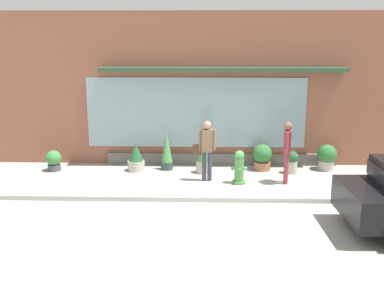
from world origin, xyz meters
name	(u,v)px	position (x,y,z in m)	size (l,w,h in m)	color
ground_plane	(224,198)	(0.00, 0.00, 0.00)	(60.00, 60.00, 0.00)	#9E9B93
curb_strip	(225,199)	(0.00, -0.20, 0.06)	(14.00, 0.24, 0.12)	#B2B2AD
storefront	(221,91)	(-0.01, 3.19, 2.27)	(14.00, 0.81, 4.63)	#935642
fire_hydrant	(239,167)	(0.44, 1.17, 0.45)	(0.44, 0.41, 0.92)	#4C8C47
pedestrian_with_handbag	(206,146)	(-0.46, 1.37, 0.97)	(0.63, 0.22, 1.68)	#333847
pedestrian_passerby	(287,148)	(1.71, 1.22, 0.99)	(0.26, 0.47, 1.69)	#8E333D
potted_plant_near_hydrant	(327,156)	(3.15, 2.52, 0.41)	(0.57, 0.57, 0.77)	#B7B2A3
potted_plant_by_entrance	(136,158)	(-2.54, 2.26, 0.40)	(0.50, 0.50, 0.83)	#B7B2A3
potted_plant_window_center	(292,161)	(2.05, 2.13, 0.35)	(0.36, 0.36, 0.66)	#B7B2A3
potted_plant_low_front	(262,157)	(1.22, 2.45, 0.40)	(0.58, 0.58, 0.78)	#9E6042
potted_plant_window_right	(203,155)	(-0.54, 2.11, 0.54)	(0.41, 0.41, 1.13)	#B7B2A3
potted_plant_doorstep	(54,160)	(-4.98, 2.19, 0.32)	(0.45, 0.45, 0.61)	#4C4C51
potted_plant_corner_tall	(167,151)	(-1.63, 2.41, 0.58)	(0.36, 0.36, 1.20)	#33473D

